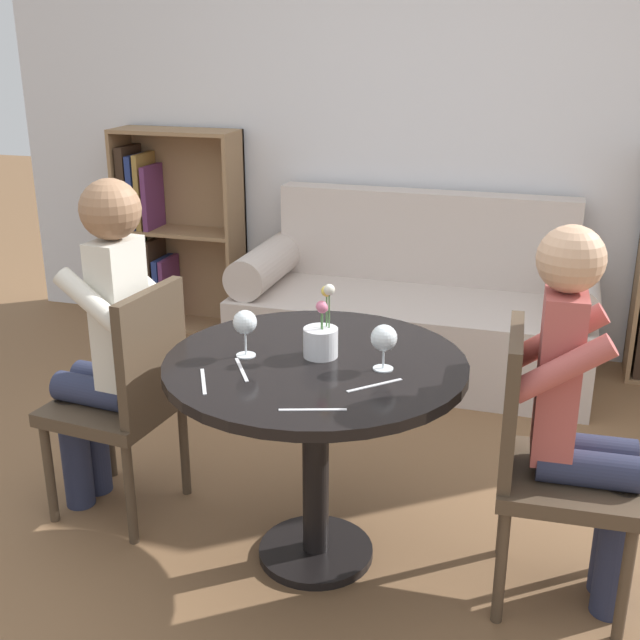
# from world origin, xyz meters

# --- Properties ---
(ground_plane) EXTENTS (16.00, 16.00, 0.00)m
(ground_plane) POSITION_xyz_m (0.00, 0.00, 0.00)
(ground_plane) COLOR brown
(back_wall) EXTENTS (5.20, 0.05, 2.70)m
(back_wall) POSITION_xyz_m (0.00, 2.19, 1.35)
(back_wall) COLOR silver
(back_wall) RESTS_ON ground_plane
(round_table) EXTENTS (0.98, 0.98, 0.74)m
(round_table) POSITION_xyz_m (0.00, 0.00, 0.60)
(round_table) COLOR black
(round_table) RESTS_ON ground_plane
(couch) EXTENTS (1.86, 0.80, 0.92)m
(couch) POSITION_xyz_m (0.00, 1.77, 0.31)
(couch) COLOR beige
(couch) RESTS_ON ground_plane
(bookshelf_left) EXTENTS (0.75, 0.28, 1.21)m
(bookshelf_left) POSITION_xyz_m (-1.59, 2.03, 0.55)
(bookshelf_left) COLOR #93704C
(bookshelf_left) RESTS_ON ground_plane
(chair_left) EXTENTS (0.46, 0.46, 0.90)m
(chair_left) POSITION_xyz_m (-0.74, 0.07, 0.49)
(chair_left) COLOR #473828
(chair_left) RESTS_ON ground_plane
(chair_right) EXTENTS (0.44, 0.44, 0.90)m
(chair_right) POSITION_xyz_m (0.73, 0.03, 0.49)
(chair_right) COLOR #473828
(chair_right) RESTS_ON ground_plane
(person_left) EXTENTS (0.44, 0.37, 1.27)m
(person_left) POSITION_xyz_m (-0.82, 0.08, 0.69)
(person_left) COLOR #282D47
(person_left) RESTS_ON ground_plane
(person_right) EXTENTS (0.43, 0.35, 1.23)m
(person_right) POSITION_xyz_m (0.83, 0.04, 0.65)
(person_right) COLOR #282D47
(person_right) RESTS_ON ground_plane
(wine_glass_left) EXTENTS (0.08, 0.08, 0.16)m
(wine_glass_left) POSITION_xyz_m (-0.23, -0.03, 0.85)
(wine_glass_left) COLOR white
(wine_glass_left) RESTS_ON round_table
(wine_glass_right) EXTENTS (0.08, 0.08, 0.15)m
(wine_glass_right) POSITION_xyz_m (0.22, -0.01, 0.84)
(wine_glass_right) COLOR white
(wine_glass_right) RESTS_ON round_table
(flower_vase) EXTENTS (0.11, 0.11, 0.24)m
(flower_vase) POSITION_xyz_m (0.01, 0.04, 0.81)
(flower_vase) COLOR silver
(flower_vase) RESTS_ON round_table
(knife_left_setting) EXTENTS (0.11, 0.17, 0.00)m
(knife_left_setting) POSITION_xyz_m (-0.20, -0.14, 0.74)
(knife_left_setting) COLOR silver
(knife_left_setting) RESTS_ON round_table
(fork_left_setting) EXTENTS (0.18, 0.07, 0.00)m
(fork_left_setting) POSITION_xyz_m (0.10, -0.35, 0.74)
(fork_left_setting) COLOR silver
(fork_left_setting) RESTS_ON round_table
(knife_right_setting) EXTENTS (0.14, 0.14, 0.00)m
(knife_right_setting) POSITION_xyz_m (0.23, -0.14, 0.74)
(knife_right_setting) COLOR silver
(knife_right_setting) RESTS_ON round_table
(fork_right_setting) EXTENTS (0.10, 0.17, 0.00)m
(fork_right_setting) POSITION_xyz_m (-0.27, -0.26, 0.74)
(fork_right_setting) COLOR silver
(fork_right_setting) RESTS_ON round_table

